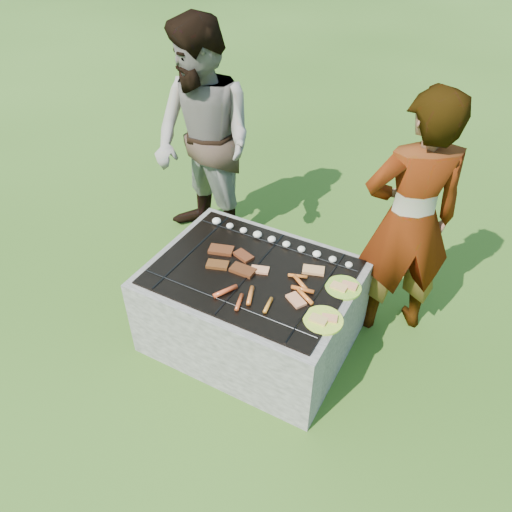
{
  "coord_description": "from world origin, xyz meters",
  "views": [
    {
      "loc": [
        1.19,
        -2.1,
        2.66
      ],
      "look_at": [
        0.0,
        0.05,
        0.7
      ],
      "focal_mm": 35.0,
      "sensor_mm": 36.0,
      "label": 1
    }
  ],
  "objects_px": {
    "fire_pit": "(252,308)",
    "cook": "(409,222)",
    "plate_near": "(323,320)",
    "bystander": "(204,144)",
    "plate_far": "(343,287)"
  },
  "relations": [
    {
      "from": "fire_pit",
      "to": "cook",
      "type": "relative_size",
      "value": 0.74
    },
    {
      "from": "plate_far",
      "to": "bystander",
      "type": "relative_size",
      "value": 0.15
    },
    {
      "from": "plate_near",
      "to": "bystander",
      "type": "distance_m",
      "value": 1.79
    },
    {
      "from": "fire_pit",
      "to": "cook",
      "type": "distance_m",
      "value": 1.16
    },
    {
      "from": "plate_far",
      "to": "plate_near",
      "type": "bearing_deg",
      "value": -90.12
    },
    {
      "from": "cook",
      "to": "plate_far",
      "type": "bearing_deg",
      "value": 31.92
    },
    {
      "from": "fire_pit",
      "to": "bystander",
      "type": "distance_m",
      "value": 1.37
    },
    {
      "from": "bystander",
      "to": "plate_far",
      "type": "bearing_deg",
      "value": -7.78
    },
    {
      "from": "plate_far",
      "to": "cook",
      "type": "bearing_deg",
      "value": 65.5
    },
    {
      "from": "plate_near",
      "to": "cook",
      "type": "relative_size",
      "value": 0.14
    },
    {
      "from": "plate_near",
      "to": "bystander",
      "type": "relative_size",
      "value": 0.13
    },
    {
      "from": "plate_near",
      "to": "cook",
      "type": "xyz_separation_m",
      "value": [
        0.22,
        0.8,
        0.26
      ]
    },
    {
      "from": "fire_pit",
      "to": "plate_far",
      "type": "distance_m",
      "value": 0.66
    },
    {
      "from": "fire_pit",
      "to": "plate_far",
      "type": "height_order",
      "value": "plate_far"
    },
    {
      "from": "plate_far",
      "to": "bystander",
      "type": "distance_m",
      "value": 1.63
    }
  ]
}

